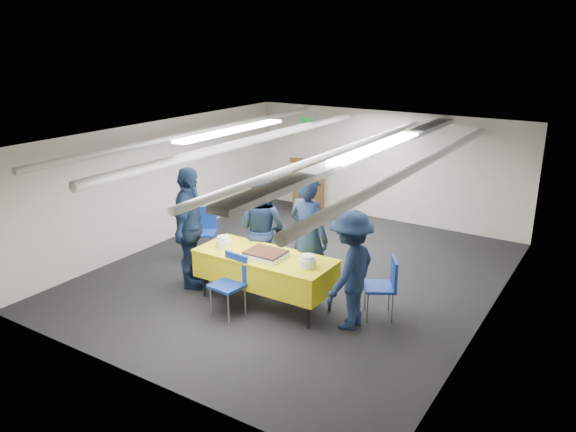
# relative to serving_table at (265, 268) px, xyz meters

# --- Properties ---
(ground) EXTENTS (7.00, 7.00, 0.00)m
(ground) POSITION_rel_serving_table_xyz_m (-0.14, 1.18, -0.56)
(ground) COLOR black
(ground) RESTS_ON ground
(room_shell) EXTENTS (6.00, 7.00, 2.30)m
(room_shell) POSITION_rel_serving_table_xyz_m (-0.05, 1.58, 1.25)
(room_shell) COLOR beige
(room_shell) RESTS_ON ground
(serving_table) EXTENTS (2.06, 0.84, 0.77)m
(serving_table) POSITION_rel_serving_table_xyz_m (0.00, 0.00, 0.00)
(serving_table) COLOR black
(serving_table) RESTS_ON ground
(sheet_cake) EXTENTS (0.56, 0.44, 0.10)m
(sheet_cake) POSITION_rel_serving_table_xyz_m (0.07, -0.08, 0.26)
(sheet_cake) COLOR white
(sheet_cake) RESTS_ON serving_table
(plate_stack_left) EXTENTS (0.22, 0.22, 0.16)m
(plate_stack_left) POSITION_rel_serving_table_xyz_m (-0.71, -0.05, 0.28)
(plate_stack_left) COLOR white
(plate_stack_left) RESTS_ON serving_table
(plate_stack_right) EXTENTS (0.22, 0.22, 0.17)m
(plate_stack_right) POSITION_rel_serving_table_xyz_m (0.75, -0.05, 0.29)
(plate_stack_right) COLOR white
(plate_stack_right) RESTS_ON serving_table
(podium) EXTENTS (0.62, 0.53, 1.25)m
(podium) POSITION_rel_serving_table_xyz_m (-1.74, 4.22, 0.05)
(podium) COLOR brown
(podium) RESTS_ON ground
(chair_near) EXTENTS (0.46, 0.46, 0.87)m
(chair_near) POSITION_rel_serving_table_xyz_m (-0.23, -0.48, -0.03)
(chair_near) COLOR gray
(chair_near) RESTS_ON ground
(chair_right) EXTENTS (0.58, 0.58, 0.87)m
(chair_right) POSITION_rel_serving_table_xyz_m (1.64, 0.57, -0.03)
(chair_right) COLOR gray
(chair_right) RESTS_ON ground
(chair_left) EXTENTS (0.56, 0.56, 0.87)m
(chair_left) POSITION_rel_serving_table_xyz_m (-2.00, 1.01, -0.03)
(chair_left) COLOR gray
(chair_left) RESTS_ON ground
(sailor_a) EXTENTS (0.76, 0.56, 1.89)m
(sailor_a) POSITION_rel_serving_table_xyz_m (0.40, 0.55, 0.39)
(sailor_a) COLOR black
(sailor_a) RESTS_ON ground
(sailor_b) EXTENTS (0.86, 0.69, 1.72)m
(sailor_b) POSITION_rel_serving_table_xyz_m (-0.51, 0.66, 0.30)
(sailor_b) COLOR black
(sailor_b) RESTS_ON ground
(sailor_c) EXTENTS (0.91, 1.21, 1.91)m
(sailor_c) POSITION_rel_serving_table_xyz_m (-1.33, -0.10, 0.40)
(sailor_c) COLOR black
(sailor_c) RESTS_ON ground
(sailor_d) EXTENTS (0.61, 1.06, 1.63)m
(sailor_d) POSITION_rel_serving_table_xyz_m (1.33, 0.07, 0.26)
(sailor_d) COLOR black
(sailor_d) RESTS_ON ground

